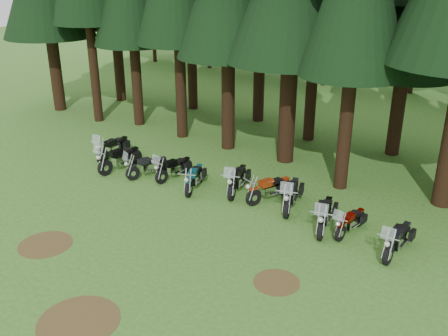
{
  "coord_description": "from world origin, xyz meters",
  "views": [
    {
      "loc": [
        10.2,
        -10.65,
        8.82
      ],
      "look_at": [
        -0.46,
        5.0,
        1.0
      ],
      "focal_mm": 40.0,
      "sensor_mm": 36.0,
      "label": 1
    }
  ],
  "objects": [
    {
      "name": "motorcycle_7",
      "position": [
        2.59,
        5.11,
        0.53
      ],
      "size": [
        1.04,
        2.48,
        1.58
      ],
      "rotation": [
        0.0,
        0.0,
        0.3
      ],
      "color": "black",
      "rests_on": "ground"
    },
    {
      "name": "motorcycle_10",
      "position": [
        6.96,
        4.1,
        0.48
      ],
      "size": [
        0.45,
        2.3,
        1.44
      ],
      "rotation": [
        0.0,
        0.0,
        -0.05
      ],
      "color": "black",
      "rests_on": "ground"
    },
    {
      "name": "motorcycle_4",
      "position": [
        -1.57,
        4.41,
        0.47
      ],
      "size": [
        0.95,
        2.15,
        0.92
      ],
      "rotation": [
        0.0,
        0.0,
        0.37
      ],
      "color": "black",
      "rests_on": "ground"
    },
    {
      "name": "motorcycle_6",
      "position": [
        1.58,
        5.24,
        0.47
      ],
      "size": [
        0.95,
        2.18,
        0.93
      ],
      "rotation": [
        0.0,
        0.0,
        -0.37
      ],
      "color": "black",
      "rests_on": "ground"
    },
    {
      "name": "decid_2",
      "position": [
        -10.43,
        24.78,
        4.95
      ],
      "size": [
        6.72,
        6.53,
        8.4
      ],
      "color": "black",
      "rests_on": "ground"
    },
    {
      "name": "motorcycle_0",
      "position": [
        -6.97,
        5.04,
        0.51
      ],
      "size": [
        0.62,
        2.44,
        1.53
      ],
      "rotation": [
        0.0,
        0.0,
        0.13
      ],
      "color": "black",
      "rests_on": "ground"
    },
    {
      "name": "motorcycle_5",
      "position": [
        0.09,
        5.17,
        0.52
      ],
      "size": [
        1.03,
        2.43,
        1.55
      ],
      "rotation": [
        0.0,
        0.0,
        0.31
      ],
      "color": "black",
      "rests_on": "ground"
    },
    {
      "name": "dirt_patch_2",
      "position": [
        1.0,
        -4.0,
        0.01
      ],
      "size": [
        2.2,
        2.2,
        0.01
      ],
      "primitive_type": "cylinder",
      "color": "#4C3D1E",
      "rests_on": "ground"
    },
    {
      "name": "motorcycle_2",
      "position": [
        -4.09,
        4.32,
        0.46
      ],
      "size": [
        0.99,
        2.13,
        1.37
      ],
      "rotation": [
        0.0,
        0.0,
        -0.35
      ],
      "color": "black",
      "rests_on": "ground"
    },
    {
      "name": "decid_3",
      "position": [
        -4.71,
        25.13,
        4.51
      ],
      "size": [
        6.12,
        5.95,
        7.65
      ],
      "color": "black",
      "rests_on": "ground"
    },
    {
      "name": "decid_4",
      "position": [
        1.58,
        26.32,
        4.37
      ],
      "size": [
        5.93,
        5.76,
        7.41
      ],
      "color": "black",
      "rests_on": "ground"
    },
    {
      "name": "ground",
      "position": [
        0.0,
        0.0,
        0.0
      ],
      "size": [
        120.0,
        120.0,
        0.0
      ],
      "primitive_type": "plane",
      "color": "#356A21",
      "rests_on": "ground"
    },
    {
      "name": "motorcycle_9",
      "position": [
        5.21,
        4.51,
        0.42
      ],
      "size": [
        0.5,
        2.0,
        1.25
      ],
      "rotation": [
        0.0,
        0.0,
        -0.12
      ],
      "color": "black",
      "rests_on": "ground"
    },
    {
      "name": "dirt_patch_1",
      "position": [
        4.5,
        0.5,
        0.01
      ],
      "size": [
        1.4,
        1.4,
        0.01
      ],
      "primitive_type": "cylinder",
      "color": "#4C3D1E",
      "rests_on": "ground"
    },
    {
      "name": "decid_1",
      "position": [
        -15.99,
        25.76,
        5.83
      ],
      "size": [
        7.91,
        7.69,
        9.88
      ],
      "color": "black",
      "rests_on": "ground"
    },
    {
      "name": "motorcycle_1",
      "position": [
        -5.64,
        4.16,
        0.53
      ],
      "size": [
        0.59,
        2.51,
        1.57
      ],
      "rotation": [
        0.0,
        0.0,
        -0.1
      ],
      "color": "black",
      "rests_on": "ground"
    },
    {
      "name": "motorcycle_3",
      "position": [
        -2.97,
        4.78,
        0.46
      ],
      "size": [
        0.52,
        2.21,
        1.39
      ],
      "rotation": [
        0.0,
        0.0,
        -0.1
      ],
      "color": "black",
      "rests_on": "ground"
    },
    {
      "name": "dirt_patch_0",
      "position": [
        -3.0,
        -2.0,
        0.01
      ],
      "size": [
        1.8,
        1.8,
        0.01
      ],
      "primitive_type": "cylinder",
      "color": "#4C3D1E",
      "rests_on": "ground"
    },
    {
      "name": "motorcycle_8",
      "position": [
        4.33,
        4.32,
        0.51
      ],
      "size": [
        0.91,
        2.41,
        1.52
      ],
      "rotation": [
        0.0,
        0.0,
        0.26
      ],
      "color": "black",
      "rests_on": "ground"
    }
  ]
}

